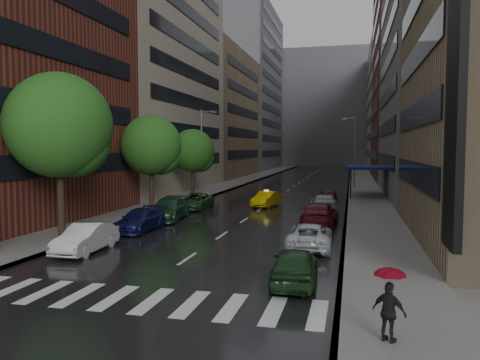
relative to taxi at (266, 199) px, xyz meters
name	(u,v)px	position (x,y,z in m)	size (l,w,h in m)	color
ground	(152,283)	(-0.16, -24.05, -0.68)	(220.00, 220.00, 0.00)	gray
road	(298,184)	(-0.16, 25.95, -0.67)	(14.00, 140.00, 0.01)	black
sidewalk_left	(236,183)	(-9.16, 25.95, -0.60)	(4.00, 140.00, 0.15)	gray
sidewalk_right	(363,185)	(8.84, 25.95, -0.60)	(4.00, 140.00, 0.15)	gray
crosswalk	(133,299)	(0.04, -26.05, -0.67)	(13.15, 2.80, 0.01)	silver
buildings_left	(214,82)	(-15.16, 34.74, 15.31)	(8.00, 108.00, 38.00)	maroon
buildings_right	(406,81)	(14.84, 32.65, 14.36)	(8.05, 109.10, 36.00)	#937A5B
building_far	(325,109)	(-0.16, 93.95, 15.32)	(40.00, 14.00, 32.00)	slate
tree_near	(59,126)	(-8.76, -17.23, 5.78)	(5.92, 5.92, 9.44)	#382619
tree_mid	(151,145)	(-8.76, -4.83, 4.72)	(4.95, 4.95, 7.89)	#382619
tree_far	(193,151)	(-8.76, 5.42, 4.21)	(4.48, 4.48, 7.15)	#382619
taxi	(266,199)	(0.00, 0.00, 0.00)	(1.44, 4.12, 1.36)	yellow
parked_cars_left	(161,212)	(-5.56, -10.48, 0.04)	(2.72, 21.39, 1.55)	silver
parked_cars_right	(319,216)	(5.24, -9.60, 0.05)	(2.57, 31.06, 1.55)	#19371A
ped_red_umbrella	(390,297)	(8.32, -28.05, 0.66)	(1.00, 0.82, 2.01)	black
street_lamp_left	(202,151)	(-7.88, 5.95, 4.21)	(1.74, 0.22, 9.00)	gray
street_lamp_right	(354,150)	(7.56, 20.95, 4.21)	(1.74, 0.22, 9.00)	gray
awning	(366,167)	(8.83, 10.95, 2.46)	(4.00, 8.00, 3.12)	navy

